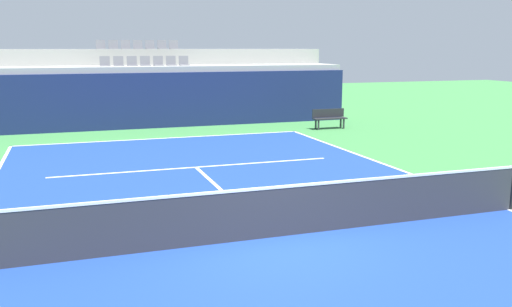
% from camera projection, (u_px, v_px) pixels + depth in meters
% --- Properties ---
extents(ground_plane, '(80.00, 80.00, 0.00)m').
position_uv_depth(ground_plane, '(273.00, 238.00, 10.19)').
color(ground_plane, '#387A3D').
extents(court_surface, '(11.00, 24.00, 0.01)m').
position_uv_depth(court_surface, '(273.00, 237.00, 10.18)').
color(court_surface, navy).
rests_on(court_surface, ground_plane).
extents(baseline_far, '(11.00, 0.10, 0.00)m').
position_uv_depth(baseline_far, '(164.00, 138.00, 21.28)').
color(baseline_far, white).
rests_on(baseline_far, court_surface).
extents(sideline_right, '(0.10, 24.00, 0.00)m').
position_uv_depth(sideline_right, '(509.00, 209.00, 11.92)').
color(sideline_right, white).
rests_on(sideline_right, court_surface).
extents(service_line_far, '(8.26, 0.10, 0.00)m').
position_uv_depth(service_line_far, '(196.00, 167.00, 16.13)').
color(service_line_far, white).
rests_on(service_line_far, court_surface).
extents(centre_service_line, '(0.10, 6.40, 0.00)m').
position_uv_depth(centre_service_line, '(226.00, 194.00, 13.16)').
color(centre_service_line, white).
rests_on(centre_service_line, court_surface).
extents(back_wall, '(18.30, 0.30, 2.39)m').
position_uv_depth(back_wall, '(151.00, 101.00, 23.86)').
color(back_wall, navy).
rests_on(back_wall, ground_plane).
extents(stands_tier_lower, '(18.30, 2.40, 2.64)m').
position_uv_depth(stands_tier_lower, '(147.00, 95.00, 25.09)').
color(stands_tier_lower, '#9E9E99').
rests_on(stands_tier_lower, ground_plane).
extents(stands_tier_upper, '(18.30, 2.40, 3.38)m').
position_uv_depth(stands_tier_upper, '(140.00, 84.00, 27.25)').
color(stands_tier_upper, '#9E9E99').
rests_on(stands_tier_upper, ground_plane).
extents(seating_row_lower, '(3.98, 0.44, 0.44)m').
position_uv_depth(seating_row_lower, '(145.00, 63.00, 24.91)').
color(seating_row_lower, slate).
rests_on(seating_row_lower, stands_tier_lower).
extents(seating_row_upper, '(3.98, 0.44, 0.44)m').
position_uv_depth(seating_row_upper, '(138.00, 46.00, 27.00)').
color(seating_row_upper, slate).
rests_on(seating_row_upper, stands_tier_upper).
extents(tennis_net, '(11.08, 0.08, 1.07)m').
position_uv_depth(tennis_net, '(273.00, 211.00, 10.09)').
color(tennis_net, black).
rests_on(tennis_net, court_surface).
extents(player_bench, '(1.50, 0.40, 0.85)m').
position_uv_depth(player_bench, '(329.00, 117.00, 23.80)').
color(player_bench, '#232328').
rests_on(player_bench, ground_plane).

